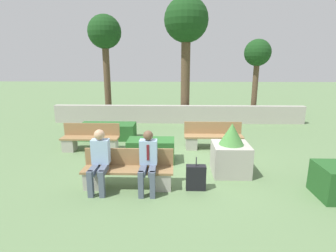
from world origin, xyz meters
name	(u,v)px	position (x,y,z in m)	size (l,w,h in m)	color
ground_plane	(180,161)	(0.00, 0.00, 0.00)	(60.00, 60.00, 0.00)	#607F51
perimeter_wall	(178,114)	(0.00, 4.76, 0.41)	(11.40, 0.30, 0.81)	#ADA89E
bench_front	(128,173)	(-1.19, -1.63, 0.33)	(2.03, 0.48, 0.85)	#937047
bench_left_side	(91,141)	(-2.83, 0.83, 0.32)	(1.79, 0.48, 0.85)	#937047
bench_right_side	(213,139)	(1.09, 1.13, 0.33)	(1.87, 0.48, 0.85)	#937047
person_seated_man	(148,159)	(-0.72, -1.77, 0.73)	(0.38, 0.64, 1.33)	#515B70
person_seated_woman	(99,158)	(-1.78, -1.77, 0.75)	(0.38, 0.64, 1.35)	#515B70
hedge_block_near_right	(108,131)	(-2.62, 2.17, 0.28)	(2.00, 0.82, 0.56)	#286028
hedge_block_mid_left	(151,150)	(-0.82, -0.03, 0.32)	(1.31, 0.69, 0.64)	#286028
planter_corner_left	(231,153)	(1.25, -0.82, 0.54)	(0.90, 0.90, 1.30)	#ADA89E
suitcase	(196,178)	(0.32, -1.72, 0.28)	(0.43, 0.19, 0.76)	black
tree_leftmost	(105,36)	(-3.51, 5.90, 3.93)	(1.57, 1.57, 4.92)	brown
tree_center_left	(186,25)	(0.32, 5.33, 4.35)	(1.97, 1.97, 5.55)	brown
tree_center_right	(257,56)	(3.58, 5.39, 2.99)	(1.20, 1.20, 3.76)	brown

